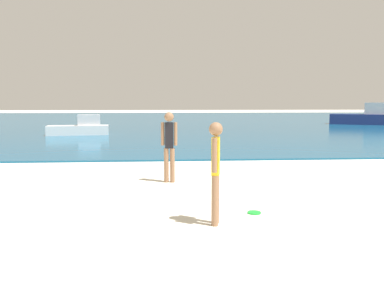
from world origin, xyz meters
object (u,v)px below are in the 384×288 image
(boat_near, at_px, (81,128))
(boat_far, at_px, (367,117))
(person_standing, at_px, (216,167))
(frisbee, at_px, (254,213))
(person_distant, at_px, (169,143))

(boat_near, height_order, boat_far, boat_far)
(person_standing, bearing_deg, frisbee, 140.83)
(boat_near, bearing_deg, person_distant, 102.18)
(frisbee, height_order, person_distant, person_distant)
(frisbee, bearing_deg, person_distant, 117.52)
(frisbee, relative_size, person_distant, 0.14)
(frisbee, height_order, boat_far, boat_far)
(person_distant, height_order, boat_far, boat_far)
(person_distant, bearing_deg, boat_near, -63.48)
(frisbee, xyz_separation_m, boat_far, (16.17, 26.45, 0.71))
(boat_near, distance_m, boat_far, 24.71)
(person_standing, distance_m, frisbee, 1.38)
(person_distant, xyz_separation_m, boat_far, (17.68, 23.54, -0.29))
(frisbee, distance_m, boat_near, 18.28)
(person_distant, bearing_deg, person_standing, 108.02)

